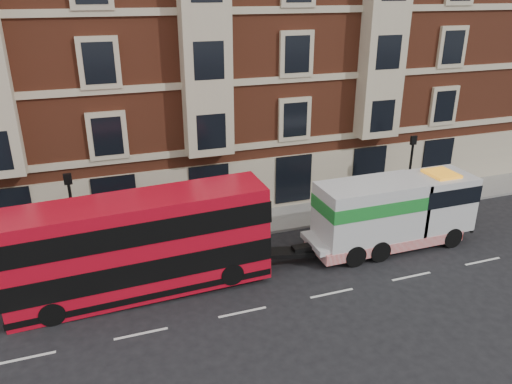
# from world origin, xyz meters

# --- Properties ---
(ground) EXTENTS (120.00, 120.00, 0.00)m
(ground) POSITION_xyz_m (0.00, 0.00, 0.00)
(ground) COLOR black
(ground) RESTS_ON ground
(sidewalk) EXTENTS (90.00, 3.00, 0.15)m
(sidewalk) POSITION_xyz_m (0.00, 7.50, 0.07)
(sidewalk) COLOR slate
(sidewalk) RESTS_ON ground
(victorian_terrace) EXTENTS (45.00, 12.00, 20.40)m
(victorian_terrace) POSITION_xyz_m (0.50, 15.00, 10.07)
(victorian_terrace) COLOR brown
(victorian_terrace) RESTS_ON ground
(lamp_post_west) EXTENTS (0.35, 0.15, 4.35)m
(lamp_post_west) POSITION_xyz_m (-6.00, 6.20, 2.68)
(lamp_post_west) COLOR black
(lamp_post_west) RESTS_ON sidewalk
(lamp_post_east) EXTENTS (0.35, 0.15, 4.35)m
(lamp_post_east) POSITION_xyz_m (12.00, 6.20, 2.68)
(lamp_post_east) COLOR black
(lamp_post_east) RESTS_ON sidewalk
(double_decker_bus) EXTENTS (10.64, 2.44, 4.31)m
(double_decker_bus) POSITION_xyz_m (-3.49, 2.79, 2.28)
(double_decker_bus) COLOR red
(double_decker_bus) RESTS_ON ground
(tow_truck) EXTENTS (8.52, 2.52, 3.55)m
(tow_truck) POSITION_xyz_m (8.56, 2.79, 1.88)
(tow_truck) COLOR silver
(tow_truck) RESTS_ON ground
(pedestrian) EXTENTS (0.72, 0.60, 1.70)m
(pedestrian) POSITION_xyz_m (-7.71, 6.67, 1.00)
(pedestrian) COLOR #192933
(pedestrian) RESTS_ON sidewalk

